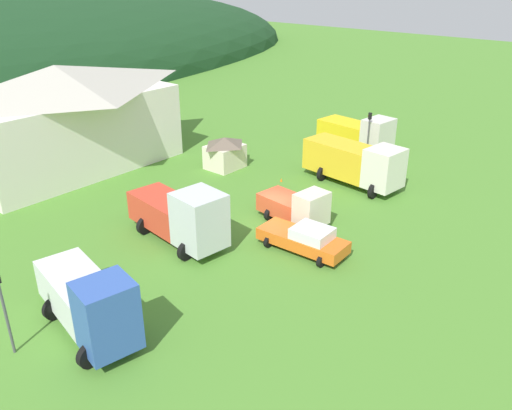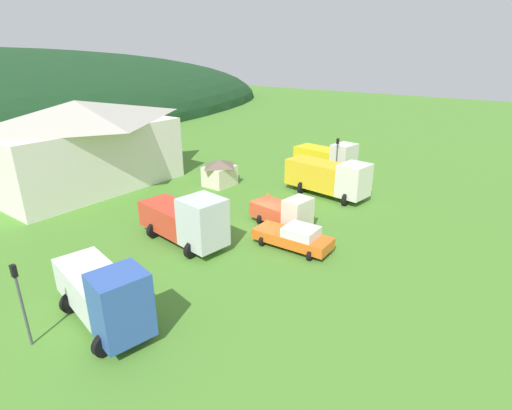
{
  "view_description": "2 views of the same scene",
  "coord_description": "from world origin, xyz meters",
  "px_view_note": "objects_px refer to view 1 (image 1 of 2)",
  "views": [
    {
      "loc": [
        -23.97,
        -18.83,
        15.29
      ],
      "look_at": [
        -0.63,
        0.79,
        1.2
      ],
      "focal_mm": 36.85,
      "sensor_mm": 36.0,
      "label": 1
    },
    {
      "loc": [
        -22.62,
        -16.28,
        12.5
      ],
      "look_at": [
        -0.91,
        -0.0,
        1.96
      ],
      "focal_mm": 28.2,
      "sensor_mm": 36.0,
      "label": 2
    }
  ],
  "objects_px": {
    "traffic_cone_mid_row": "(222,237)",
    "traffic_light_east": "(369,132)",
    "traffic_cone_near_pickup": "(281,182)",
    "flatbed_truck_yellow": "(359,133)",
    "service_pickup_orange": "(305,239)",
    "heavy_rig_striped": "(355,162)",
    "traffic_light_west": "(3,304)",
    "box_truck_blue": "(90,302)",
    "light_truck_cream": "(297,207)",
    "depot_building": "(61,116)",
    "tow_truck_silver": "(182,215)",
    "play_shed_cream": "(225,152)"
  },
  "relations": [
    {
      "from": "heavy_rig_striped",
      "to": "traffic_cone_mid_row",
      "type": "bearing_deg",
      "value": -91.91
    },
    {
      "from": "flatbed_truck_yellow",
      "to": "service_pickup_orange",
      "type": "relative_size",
      "value": 1.29
    },
    {
      "from": "light_truck_cream",
      "to": "traffic_light_west",
      "type": "xyz_separation_m",
      "value": [
        -17.81,
        2.06,
        1.31
      ]
    },
    {
      "from": "box_truck_blue",
      "to": "traffic_light_west",
      "type": "distance_m",
      "value": 3.44
    },
    {
      "from": "depot_building",
      "to": "box_truck_blue",
      "type": "xyz_separation_m",
      "value": [
        -11.43,
        -20.34,
        -2.47
      ]
    },
    {
      "from": "traffic_cone_near_pickup",
      "to": "heavy_rig_striped",
      "type": "bearing_deg",
      "value": -55.53
    },
    {
      "from": "heavy_rig_striped",
      "to": "traffic_light_east",
      "type": "relative_size",
      "value": 1.92
    },
    {
      "from": "depot_building",
      "to": "traffic_cone_mid_row",
      "type": "relative_size",
      "value": 34.49
    },
    {
      "from": "depot_building",
      "to": "tow_truck_silver",
      "type": "distance_m",
      "value": 17.55
    },
    {
      "from": "depot_building",
      "to": "traffic_cone_near_pickup",
      "type": "height_order",
      "value": "depot_building"
    },
    {
      "from": "service_pickup_orange",
      "to": "traffic_cone_mid_row",
      "type": "distance_m",
      "value": 5.28
    },
    {
      "from": "traffic_cone_near_pickup",
      "to": "flatbed_truck_yellow",
      "type": "bearing_deg",
      "value": -4.35
    },
    {
      "from": "light_truck_cream",
      "to": "heavy_rig_striped",
      "type": "relative_size",
      "value": 0.61
    },
    {
      "from": "play_shed_cream",
      "to": "depot_building",
      "type": "bearing_deg",
      "value": 127.5
    },
    {
      "from": "traffic_light_west",
      "to": "heavy_rig_striped",
      "type": "bearing_deg",
      "value": -3.26
    },
    {
      "from": "light_truck_cream",
      "to": "heavy_rig_striped",
      "type": "xyz_separation_m",
      "value": [
        8.17,
        0.58,
        0.61
      ]
    },
    {
      "from": "tow_truck_silver",
      "to": "traffic_cone_mid_row",
      "type": "xyz_separation_m",
      "value": [
        2.03,
        -1.24,
        -1.82
      ]
    },
    {
      "from": "heavy_rig_striped",
      "to": "traffic_light_west",
      "type": "relative_size",
      "value": 1.95
    },
    {
      "from": "traffic_cone_mid_row",
      "to": "traffic_light_east",
      "type": "bearing_deg",
      "value": 0.03
    },
    {
      "from": "traffic_light_east",
      "to": "traffic_cone_near_pickup",
      "type": "xyz_separation_m",
      "value": [
        -8.33,
        2.67,
        -2.55
      ]
    },
    {
      "from": "traffic_light_east",
      "to": "traffic_cone_mid_row",
      "type": "height_order",
      "value": "traffic_light_east"
    },
    {
      "from": "traffic_light_west",
      "to": "traffic_cone_near_pickup",
      "type": "relative_size",
      "value": 7.2
    },
    {
      "from": "box_truck_blue",
      "to": "traffic_cone_near_pickup",
      "type": "height_order",
      "value": "box_truck_blue"
    },
    {
      "from": "box_truck_blue",
      "to": "traffic_light_west",
      "type": "height_order",
      "value": "traffic_light_west"
    },
    {
      "from": "traffic_cone_near_pickup",
      "to": "depot_building",
      "type": "bearing_deg",
      "value": 118.41
    },
    {
      "from": "play_shed_cream",
      "to": "traffic_cone_near_pickup",
      "type": "bearing_deg",
      "value": -83.93
    },
    {
      "from": "box_truck_blue",
      "to": "traffic_light_east",
      "type": "distance_m",
      "value": 28.33
    },
    {
      "from": "depot_building",
      "to": "heavy_rig_striped",
      "type": "relative_size",
      "value": 2.2
    },
    {
      "from": "flatbed_truck_yellow",
      "to": "traffic_light_east",
      "type": "xyz_separation_m",
      "value": [
        -1.81,
        -1.9,
        0.91
      ]
    },
    {
      "from": "flatbed_truck_yellow",
      "to": "traffic_light_west",
      "type": "bearing_deg",
      "value": -79.43
    },
    {
      "from": "traffic_light_west",
      "to": "traffic_light_east",
      "type": "distance_m",
      "value": 31.2
    },
    {
      "from": "heavy_rig_striped",
      "to": "traffic_light_east",
      "type": "xyz_separation_m",
      "value": [
        5.22,
        1.87,
        0.74
      ]
    },
    {
      "from": "flatbed_truck_yellow",
      "to": "play_shed_cream",
      "type": "bearing_deg",
      "value": -113.22
    },
    {
      "from": "traffic_light_east",
      "to": "traffic_cone_mid_row",
      "type": "distance_m",
      "value": 17.95
    },
    {
      "from": "flatbed_truck_yellow",
      "to": "traffic_light_west",
      "type": "relative_size",
      "value": 1.7
    },
    {
      "from": "depot_building",
      "to": "traffic_cone_near_pickup",
      "type": "relative_size",
      "value": 30.83
    },
    {
      "from": "play_shed_cream",
      "to": "flatbed_truck_yellow",
      "type": "height_order",
      "value": "flatbed_truck_yellow"
    },
    {
      "from": "box_truck_blue",
      "to": "flatbed_truck_yellow",
      "type": "distance_m",
      "value": 30.31
    },
    {
      "from": "service_pickup_orange",
      "to": "traffic_light_west",
      "type": "distance_m",
      "value": 15.95
    },
    {
      "from": "depot_building",
      "to": "heavy_rig_striped",
      "type": "bearing_deg",
      "value": -60.16
    },
    {
      "from": "depot_building",
      "to": "traffic_light_west",
      "type": "relative_size",
      "value": 4.28
    },
    {
      "from": "traffic_light_east",
      "to": "traffic_cone_mid_row",
      "type": "relative_size",
      "value": 8.19
    },
    {
      "from": "light_truck_cream",
      "to": "traffic_cone_mid_row",
      "type": "xyz_separation_m",
      "value": [
        -4.38,
        2.44,
        -1.2
      ]
    },
    {
      "from": "traffic_cone_mid_row",
      "to": "heavy_rig_striped",
      "type": "bearing_deg",
      "value": -8.42
    },
    {
      "from": "depot_building",
      "to": "tow_truck_silver",
      "type": "height_order",
      "value": "depot_building"
    },
    {
      "from": "flatbed_truck_yellow",
      "to": "service_pickup_orange",
      "type": "bearing_deg",
      "value": -62.47
    },
    {
      "from": "traffic_cone_near_pickup",
      "to": "traffic_cone_mid_row",
      "type": "height_order",
      "value": "traffic_cone_near_pickup"
    },
    {
      "from": "box_truck_blue",
      "to": "traffic_cone_mid_row",
      "type": "distance_m",
      "value": 10.8
    },
    {
      "from": "traffic_cone_mid_row",
      "to": "play_shed_cream",
      "type": "bearing_deg",
      "value": 42.23
    },
    {
      "from": "traffic_light_west",
      "to": "traffic_cone_mid_row",
      "type": "distance_m",
      "value": 13.67
    }
  ]
}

